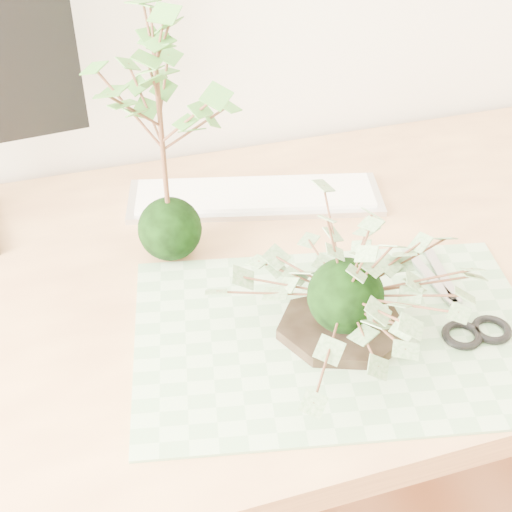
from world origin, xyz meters
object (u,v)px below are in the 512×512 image
(desk, at_px, (248,321))
(keyboard, at_px, (255,196))
(maple_kokedama, at_px, (157,82))
(ivy_kokedama, at_px, (348,267))

(desk, bearing_deg, keyboard, 69.41)
(desk, distance_m, maple_kokedama, 0.37)
(desk, bearing_deg, maple_kokedama, 139.90)
(maple_kokedama, height_order, keyboard, maple_kokedama)
(ivy_kokedama, height_order, maple_kokedama, maple_kokedama)
(desk, xyz_separation_m, maple_kokedama, (-0.09, 0.08, 0.35))
(ivy_kokedama, xyz_separation_m, maple_kokedama, (-0.17, 0.23, 0.15))
(desk, bearing_deg, ivy_kokedama, -63.32)
(ivy_kokedama, relative_size, keyboard, 0.74)
(maple_kokedama, distance_m, keyboard, 0.32)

